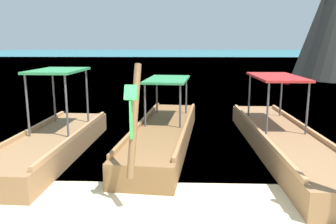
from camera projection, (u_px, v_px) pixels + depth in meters
name	position (u px, v px, depth m)	size (l,w,h in m)	color
sea_water	(179.00, 57.00, 65.42)	(120.00, 120.00, 0.00)	#147A89
longtail_boat_turquoise_ribbon	(52.00, 142.00, 8.23)	(1.55, 5.66, 2.58)	olive
longtail_boat_green_ribbon	(163.00, 133.00, 9.06)	(1.91, 6.76, 2.36)	brown
longtail_boat_blue_ribbon	(283.00, 140.00, 8.49)	(1.44, 7.34, 2.56)	olive
mooring_buoy_near	(287.00, 81.00, 21.54)	(0.53, 0.53, 0.53)	red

